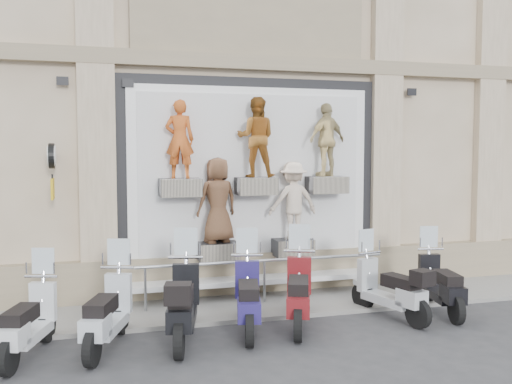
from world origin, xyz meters
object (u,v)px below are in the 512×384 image
at_px(guard_rail, 264,283).
at_px(scooter_e, 248,283).
at_px(scooter_h, 441,272).
at_px(scooter_b, 28,307).
at_px(scooter_g, 389,276).
at_px(scooter_d, 183,288).
at_px(scooter_c, 107,298).
at_px(scooter_f, 299,278).
at_px(clock_sign_bracket, 52,164).

distance_m(guard_rail, scooter_e, 1.66).
bearing_deg(scooter_h, scooter_b, -166.05).
height_order(scooter_b, scooter_g, scooter_g).
relative_size(scooter_b, scooter_e, 0.92).
height_order(guard_rail, scooter_d, scooter_d).
distance_m(scooter_b, scooter_e, 3.43).
distance_m(scooter_c, scooter_e, 2.31).
bearing_deg(scooter_b, scooter_c, 18.71).
distance_m(scooter_c, scooter_d, 1.17).
bearing_deg(scooter_h, scooter_e, -167.70).
xyz_separation_m(scooter_f, scooter_g, (1.75, 0.02, -0.07)).
bearing_deg(scooter_f, guard_rail, 118.18).
xyz_separation_m(scooter_f, scooter_h, (2.85, 0.06, -0.07)).
bearing_deg(scooter_d, scooter_g, 16.55).
height_order(scooter_b, scooter_e, scooter_e).
distance_m(scooter_d, scooter_g, 3.79).
bearing_deg(guard_rail, scooter_f, -82.93).
relative_size(guard_rail, scooter_b, 2.69).
xyz_separation_m(scooter_d, scooter_f, (2.03, 0.19, -0.02)).
distance_m(clock_sign_bracket, scooter_f, 4.91).
bearing_deg(scooter_g, scooter_d, 168.23).
height_order(clock_sign_bracket, scooter_e, clock_sign_bracket).
distance_m(clock_sign_bracket, scooter_b, 2.99).
height_order(scooter_b, scooter_h, scooter_h).
xyz_separation_m(scooter_d, scooter_h, (4.88, 0.25, -0.09)).
distance_m(clock_sign_bracket, scooter_h, 7.46).
distance_m(clock_sign_bracket, scooter_d, 3.52).
distance_m(scooter_d, scooter_e, 1.14).
bearing_deg(scooter_g, guard_rail, 128.63).
bearing_deg(scooter_b, scooter_g, 19.39).
xyz_separation_m(guard_rail, scooter_e, (-0.73, -1.45, 0.37)).
bearing_deg(scooter_f, scooter_d, -153.48).
bearing_deg(scooter_b, clock_sign_bracket, 100.25).
distance_m(guard_rail, scooter_h, 3.35).
bearing_deg(scooter_c, scooter_e, 24.37).
bearing_deg(scooter_b, guard_rail, 39.10).
distance_m(scooter_d, scooter_h, 4.89).
xyz_separation_m(scooter_b, scooter_f, (4.33, 0.26, 0.09)).
bearing_deg(guard_rail, scooter_h, -24.54).
relative_size(scooter_f, scooter_h, 1.09).
xyz_separation_m(scooter_e, scooter_h, (3.76, 0.06, -0.05)).
relative_size(clock_sign_bracket, scooter_g, 0.53).
height_order(scooter_b, scooter_d, scooter_d).
bearing_deg(guard_rail, scooter_c, -151.08).
distance_m(scooter_c, scooter_h, 6.06).
height_order(scooter_e, scooter_h, scooter_e).
bearing_deg(scooter_f, scooter_g, 21.83).
bearing_deg(scooter_c, scooter_g, 21.65).
height_order(guard_rail, scooter_f, scooter_f).
relative_size(guard_rail, clock_sign_bracket, 4.96).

